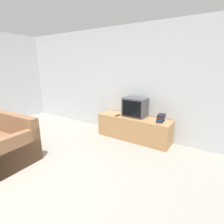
% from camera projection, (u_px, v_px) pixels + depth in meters
% --- Properties ---
extents(wall_back, '(9.00, 0.06, 2.60)m').
position_uv_depth(wall_back, '(112.00, 81.00, 4.52)').
color(wall_back, silver).
rests_on(wall_back, ground_plane).
extents(tv_stand, '(1.73, 0.49, 0.54)m').
position_uv_depth(tv_stand, '(134.00, 128.00, 4.12)').
color(tv_stand, tan).
rests_on(tv_stand, ground_plane).
extents(television, '(0.54, 0.36, 0.44)m').
position_uv_depth(television, '(135.00, 107.00, 4.06)').
color(television, '#4C4C51').
rests_on(television, tv_stand).
extents(book_stack, '(0.18, 0.24, 0.18)m').
position_uv_depth(book_stack, '(161.00, 118.00, 3.66)').
color(book_stack, silver).
rests_on(book_stack, tv_stand).
extents(remote_on_stand, '(0.06, 0.17, 0.02)m').
position_uv_depth(remote_on_stand, '(118.00, 115.00, 4.15)').
color(remote_on_stand, '#2D2D2D').
rests_on(remote_on_stand, tv_stand).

